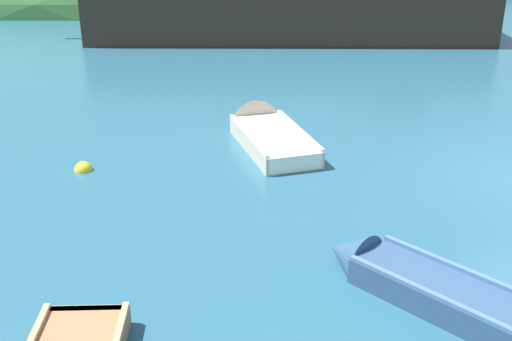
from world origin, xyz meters
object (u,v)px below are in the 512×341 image
rowboat_center (266,135)px  sailing_ship (293,17)px  rowboat_outer_right (417,286)px  buoy_yellow (84,170)px

rowboat_center → sailing_ship: bearing=-23.2°
sailing_ship → rowboat_outer_right: sailing_ship is taller
rowboat_outer_right → rowboat_center: bearing=-26.5°
buoy_yellow → rowboat_center: bearing=18.6°
buoy_yellow → rowboat_outer_right: bearing=-43.8°
rowboat_outer_right → rowboat_center: 6.54m
sailing_ship → buoy_yellow: 14.24m
rowboat_outer_right → buoy_yellow: bearing=7.8°
rowboat_center → buoy_yellow: bearing=97.8°
sailing_ship → rowboat_center: 11.64m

